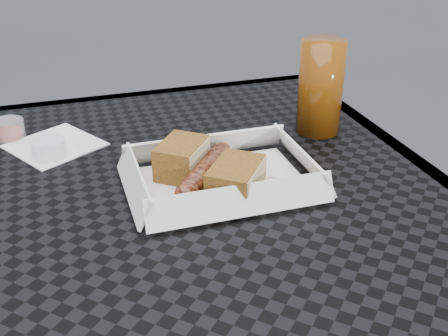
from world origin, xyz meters
name	(u,v)px	position (x,y,z in m)	size (l,w,h in m)	color
patio_table	(158,244)	(0.00, 0.00, 0.67)	(0.80, 0.80, 0.74)	black
food_tray	(222,183)	(0.09, 0.00, 0.75)	(0.22, 0.15, 0.00)	white
bratwurst	(205,172)	(0.07, 0.01, 0.76)	(0.11, 0.13, 0.03)	brown
bread_near	(182,158)	(0.05, 0.04, 0.77)	(0.07, 0.05, 0.05)	brown
bread_far	(236,179)	(0.10, -0.03, 0.77)	(0.08, 0.06, 0.04)	brown
veg_garnish	(278,190)	(0.15, -0.04, 0.75)	(0.03, 0.03, 0.00)	#D44D09
napkin	(55,145)	(-0.12, 0.20, 0.75)	(0.12, 0.12, 0.00)	white
condiment_cup_sauce	(8,130)	(-0.18, 0.25, 0.76)	(0.05, 0.05, 0.03)	maroon
condiment_cup_empty	(49,149)	(-0.12, 0.16, 0.76)	(0.05, 0.05, 0.03)	silver
drink_glass	(321,87)	(0.29, 0.13, 0.82)	(0.07, 0.07, 0.15)	#663108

